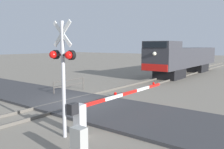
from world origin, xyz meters
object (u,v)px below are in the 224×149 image
(locomotive, at_px, (184,58))
(utility_cabinet, at_px, (79,146))
(crossing_gate, at_px, (99,108))
(guard_railing, at_px, (69,84))
(crossing_signal, at_px, (63,65))

(locomotive, xyz_separation_m, utility_cabinet, (5.34, -22.33, -1.40))
(crossing_gate, xyz_separation_m, guard_railing, (-6.55, 4.34, -0.21))
(crossing_gate, relative_size, guard_railing, 2.44)
(crossing_gate, height_order, guard_railing, crossing_gate)
(crossing_signal, distance_m, utility_cabinet, 3.05)
(locomotive, xyz_separation_m, crossing_gate, (3.76, -19.64, -1.12))
(crossing_gate, distance_m, utility_cabinet, 3.14)
(crossing_gate, bearing_deg, guard_railing, 146.47)
(crossing_gate, xyz_separation_m, utility_cabinet, (1.58, -2.69, -0.29))
(locomotive, relative_size, crossing_gate, 2.18)
(utility_cabinet, bearing_deg, locomotive, 103.46)
(locomotive, relative_size, utility_cabinet, 14.28)
(locomotive, xyz_separation_m, guard_railing, (-2.79, -15.30, -1.33))
(crossing_signal, relative_size, guard_railing, 1.45)
(utility_cabinet, bearing_deg, guard_railing, 139.15)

